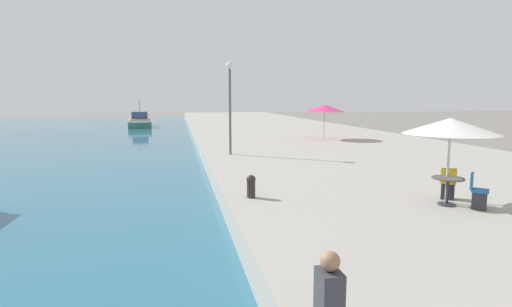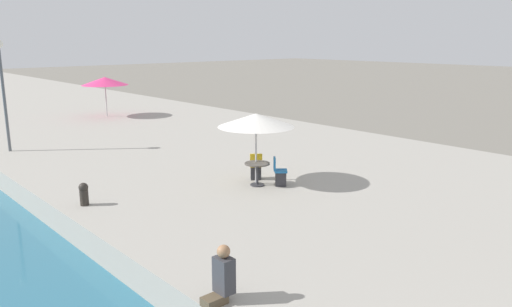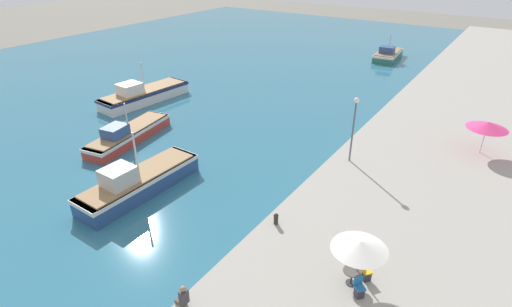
# 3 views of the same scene
# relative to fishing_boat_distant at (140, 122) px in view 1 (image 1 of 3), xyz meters

# --- Properties ---
(quay_promenade) EXTENTS (16.00, 90.00, 0.78)m
(quay_promenade) POSITION_rel_fishing_boat_distant_xyz_m (13.90, -16.16, -0.32)
(quay_promenade) COLOR #A39E93
(quay_promenade) RESTS_ON ground_plane
(fishing_boat_distant) EXTENTS (3.22, 6.81, 3.33)m
(fishing_boat_distant) POSITION_rel_fishing_boat_distant_xyz_m (0.00, 0.00, 0.00)
(fishing_boat_distant) COLOR #33705B
(fishing_boat_distant) RESTS_ON water_basin
(cafe_umbrella_pink) EXTENTS (2.42, 2.42, 2.29)m
(cafe_umbrella_pink) POSITION_rel_fishing_boat_distant_xyz_m (11.65, -41.92, 2.15)
(cafe_umbrella_pink) COLOR #B7B7B7
(cafe_umbrella_pink) RESTS_ON quay_promenade
(cafe_umbrella_white) EXTENTS (2.74, 2.74, 2.36)m
(cafe_umbrella_white) POSITION_rel_fishing_boat_distant_xyz_m (14.50, -25.17, 2.19)
(cafe_umbrella_white) COLOR #B7B7B7
(cafe_umbrella_white) RESTS_ON quay_promenade
(cafe_table) EXTENTS (0.80, 0.80, 0.74)m
(cafe_table) POSITION_rel_fishing_boat_distant_xyz_m (11.55, -42.10, 0.60)
(cafe_table) COLOR #333338
(cafe_table) RESTS_ON quay_promenade
(cafe_chair_left) EXTENTS (0.58, 0.59, 0.91)m
(cafe_chair_left) POSITION_rel_fishing_boat_distant_xyz_m (11.99, -41.53, 0.40)
(cafe_chair_left) COLOR #2D2D33
(cafe_chair_left) RESTS_ON quay_promenade
(cafe_chair_right) EXTENTS (0.59, 0.58, 0.91)m
(cafe_chair_right) POSITION_rel_fishing_boat_distant_xyz_m (12.09, -42.58, 0.40)
(cafe_chair_right) COLOR #2D2D33
(cafe_chair_right) RESTS_ON quay_promenade
(person_at_quay) EXTENTS (0.57, 0.36, 1.06)m
(person_at_quay) POSITION_rel_fishing_boat_distant_xyz_m (6.27, -47.06, 0.54)
(person_at_quay) COLOR brown
(person_at_quay) RESTS_ON quay_promenade
(mooring_bollard) EXTENTS (0.26, 0.26, 0.65)m
(mooring_bollard) POSITION_rel_fishing_boat_distant_xyz_m (6.62, -40.32, 0.42)
(mooring_bollard) COLOR #2D2823
(mooring_bollard) RESTS_ON quay_promenade
(lamppost) EXTENTS (0.36, 0.36, 4.56)m
(lamppost) POSITION_rel_fishing_boat_distant_xyz_m (7.18, -31.48, 3.16)
(lamppost) COLOR #565B60
(lamppost) RESTS_ON quay_promenade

